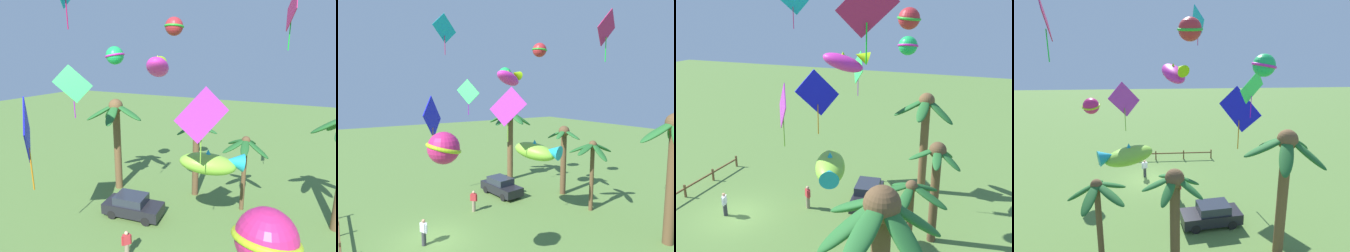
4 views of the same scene
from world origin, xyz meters
TOP-DOWN VIEW (x-y plane):
  - ground_plane at (0.00, 0.00)m, footprint 120.00×120.00m
  - palm_tree_0 at (-1.82, 12.09)m, footprint 2.98×2.94m
  - palm_tree_2 at (-7.77, 10.43)m, footprint 4.34×4.33m
  - palm_tree_3 at (1.85, 11.44)m, footprint 3.20×3.54m
  - rail_fence at (-0.71, -4.83)m, footprint 11.72×0.12m
  - parked_car_0 at (-4.46, 7.41)m, footprint 4.08×2.18m
  - spectator_0 at (0.25, -0.63)m, footprint 0.51×0.36m
  - spectator_1 at (-2.54, 3.89)m, footprint 0.42×0.44m
  - kite_diamond_0 at (-7.23, 5.69)m, footprint 1.91×1.32m
  - kite_diamond_1 at (-4.03, 2.50)m, footprint 0.61×1.96m
  - kite_ball_2 at (-2.71, 10.02)m, footprint 1.39×1.40m
  - kite_fish_3 at (-2.11, 6.73)m, footprint 2.02×2.91m
  - kite_fish_4 at (0.95, 7.05)m, footprint 3.74×2.61m
  - kite_diamond_5 at (3.99, 9.89)m, footprint 0.60×2.25m
  - kite_diamond_6 at (1.18, 4.55)m, footprint 1.98×1.54m
  - kite_ball_7 at (4.62, -0.83)m, footprint 1.72×1.71m
  - kite_ball_8 at (-6.72, 9.19)m, footprint 1.43×1.42m
  - kite_diamond_9 at (-7.36, 2.46)m, footprint 2.78×2.38m

SIDE VIEW (x-z plane):
  - ground_plane at x=0.00m, z-range 0.00..0.00m
  - rail_fence at x=-0.71m, z-range 0.12..1.07m
  - parked_car_0 at x=-4.46m, z-range 0.00..1.51m
  - spectator_0 at x=0.25m, z-range 0.02..1.61m
  - spectator_1 at x=-2.54m, z-range 0.02..1.61m
  - palm_tree_3 at x=1.85m, z-range 1.50..6.82m
  - palm_tree_0 at x=-1.82m, z-range 1.20..7.19m
  - kite_fish_4 at x=0.95m, z-range 4.08..5.64m
  - palm_tree_2 at x=-7.77m, z-range 1.67..8.96m
  - kite_ball_7 at x=4.62m, z-range 5.86..7.24m
  - kite_diamond_9 at x=-7.36m, z-range 4.16..9.18m
  - kite_diamond_6 at x=1.18m, z-range 6.21..9.65m
  - kite_diamond_0 at x=-7.23m, z-range 7.24..10.39m
  - kite_fish_3 at x=-2.11m, z-range 9.14..10.72m
  - kite_ball_8 at x=-6.72m, z-range 9.87..11.08m
  - kite_ball_2 at x=-2.71m, z-range 11.66..12.79m
  - kite_diamond_5 at x=3.99m, z-range 11.15..14.34m
  - kite_diamond_1 at x=-4.03m, z-range 11.89..14.69m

